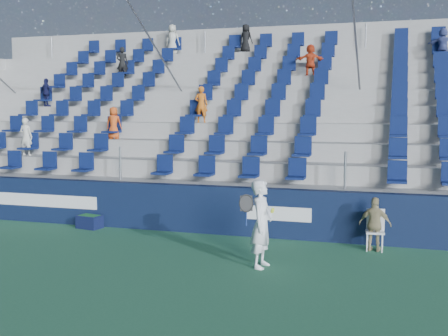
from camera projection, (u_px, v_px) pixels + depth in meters
The scene contains 7 objects.
ground at pixel (173, 267), 11.10m from camera, with size 70.00×70.00×0.00m, color #2F6F4A.
sponsor_wall at pixel (221, 210), 14.03m from camera, with size 24.00×0.32×1.20m.
grandstand at pixel (267, 139), 18.71m from camera, with size 24.00×8.17×6.63m.
tennis_player at pixel (262, 224), 11.02m from camera, with size 0.69×0.67×1.75m.
line_judge_chair at pixel (375, 227), 12.45m from camera, with size 0.43×0.44×0.90m.
line_judge at pixel (375, 224), 12.30m from camera, with size 0.70×0.29×1.20m, color tan.
ball_bin at pixel (90, 221), 14.71m from camera, with size 0.69×0.51×0.35m.
Camera 1 is at (4.18, -10.05, 3.12)m, focal length 45.00 mm.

